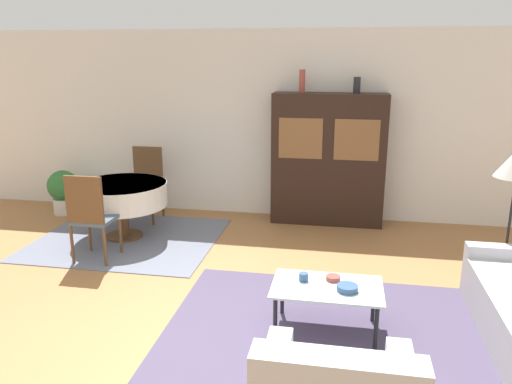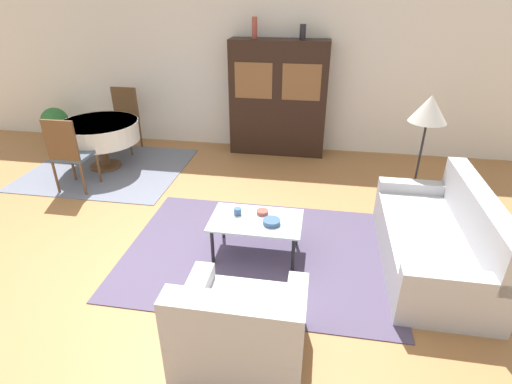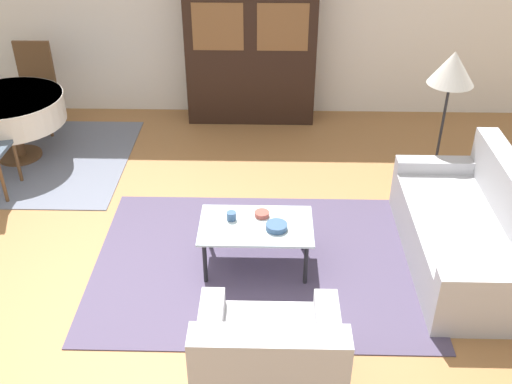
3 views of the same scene
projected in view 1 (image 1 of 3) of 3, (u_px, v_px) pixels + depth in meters
name	position (u px, v px, depth m)	size (l,w,h in m)	color
ground_plane	(203.00, 343.00, 4.20)	(14.00, 14.00, 0.00)	#9E6B3D
wall_back	(270.00, 125.00, 7.28)	(10.00, 0.06, 2.70)	silver
area_rug	(329.00, 329.00, 4.40)	(2.87, 2.07, 0.01)	#4C425B
dining_rug	(128.00, 239.00, 6.55)	(2.32, 2.00, 0.01)	slate
coffee_table	(327.00, 291.00, 4.28)	(0.95, 0.58, 0.42)	black
display_cabinet	(328.00, 160.00, 7.00)	(1.57, 0.42, 1.84)	black
dining_table	(122.00, 195.00, 6.47)	(1.18, 1.18, 0.73)	brown
dining_chair_near	(90.00, 213.00, 5.70)	(0.44, 0.44, 1.05)	brown
dining_chair_far	(146.00, 179.00, 7.25)	(0.44, 0.44, 1.05)	brown
cup	(304.00, 277.00, 4.36)	(0.08, 0.08, 0.07)	#33517A
bowl	(347.00, 288.00, 4.18)	(0.18, 0.18, 0.05)	#33517A
bowl_small	(333.00, 278.00, 4.38)	(0.12, 0.12, 0.04)	#9E4238
vase_tall	(302.00, 81.00, 6.78)	(0.08, 0.08, 0.31)	#9E4238
vase_short	(357.00, 85.00, 6.67)	(0.09, 0.09, 0.22)	#232328
potted_plant	(64.00, 190.00, 7.54)	(0.46, 0.46, 0.67)	beige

